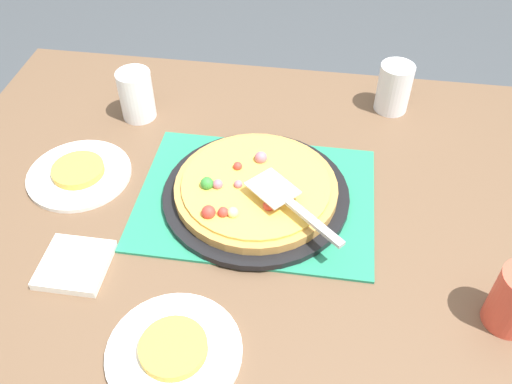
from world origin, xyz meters
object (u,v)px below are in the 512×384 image
(cup_far, at_px, (136,95))
(cup_corner, at_px, (394,88))
(served_slice_left, at_px, (78,170))
(pizza, at_px, (255,188))
(pizza_server, at_px, (289,202))
(plate_near_left, at_px, (79,175))
(plate_far_right, at_px, (174,352))
(pizza_pan, at_px, (256,194))
(served_slice_right, at_px, (173,348))
(napkin_stack, at_px, (75,265))

(cup_far, bearing_deg, cup_corner, 11.22)
(cup_far, bearing_deg, served_slice_left, -105.89)
(pizza, xyz_separation_m, pizza_server, (0.07, -0.06, 0.04))
(plate_near_left, xyz_separation_m, plate_far_right, (0.31, -0.38, 0.00))
(pizza_pan, bearing_deg, served_slice_right, -102.19)
(plate_far_right, xyz_separation_m, served_slice_left, (-0.31, 0.38, 0.01))
(pizza, distance_m, served_slice_left, 0.38)
(pizza_pan, relative_size, plate_near_left, 1.73)
(served_slice_right, bearing_deg, pizza_server, 63.13)
(plate_near_left, bearing_deg, pizza_pan, -1.77)
(served_slice_left, height_order, served_slice_right, same)
(plate_far_right, xyz_separation_m, cup_far, (-0.24, 0.60, 0.06))
(pizza, height_order, plate_far_right, pizza)
(pizza_server, bearing_deg, napkin_stack, -157.24)
(plate_far_right, bearing_deg, pizza, 78.02)
(pizza, bearing_deg, plate_near_left, 178.02)
(served_slice_right, relative_size, napkin_stack, 0.92)
(plate_near_left, relative_size, plate_far_right, 1.00)
(pizza, bearing_deg, served_slice_right, -101.98)
(pizza_pan, xyz_separation_m, plate_far_right, (-0.08, -0.36, -0.01))
(pizza_server, relative_size, napkin_stack, 1.67)
(pizza, relative_size, cup_far, 2.75)
(plate_far_right, bearing_deg, plate_near_left, 129.12)
(plate_near_left, bearing_deg, pizza_server, -9.57)
(pizza_pan, xyz_separation_m, cup_corner, (0.28, 0.36, 0.05))
(served_slice_right, height_order, napkin_stack, served_slice_right)
(pizza_pan, bearing_deg, cup_far, 143.23)
(cup_corner, height_order, pizza_server, cup_corner)
(plate_near_left, bearing_deg, pizza, -1.98)
(cup_far, bearing_deg, pizza_server, -37.76)
(cup_far, bearing_deg, served_slice_right, -68.21)
(pizza, height_order, napkin_stack, pizza)
(pizza, relative_size, napkin_stack, 2.75)
(pizza, bearing_deg, napkin_stack, -143.62)
(plate_near_left, xyz_separation_m, cup_far, (0.06, 0.23, 0.06))
(pizza, distance_m, plate_far_right, 0.37)
(pizza, distance_m, cup_corner, 0.46)
(plate_far_right, height_order, served_slice_left, served_slice_left)
(pizza, height_order, plate_near_left, pizza)
(plate_near_left, height_order, plate_far_right, same)
(pizza, relative_size, plate_near_left, 1.50)
(plate_far_right, xyz_separation_m, napkin_stack, (-0.22, 0.14, 0.00))
(plate_near_left, relative_size, pizza_server, 1.10)
(plate_far_right, distance_m, cup_corner, 0.81)
(pizza_pan, bearing_deg, plate_near_left, 178.23)
(napkin_stack, bearing_deg, plate_far_right, -32.53)
(plate_near_left, relative_size, cup_corner, 1.83)
(pizza, distance_m, pizza_server, 0.10)
(cup_far, height_order, cup_corner, same)
(plate_near_left, distance_m, cup_far, 0.24)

